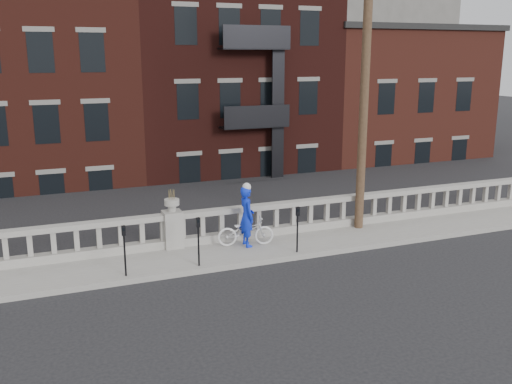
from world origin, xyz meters
The scene contains 11 objects.
ground centered at (0.00, 0.00, 0.00)m, with size 120.00×120.00×0.00m, color black.
sidewalk centered at (0.00, 3.00, 0.07)m, with size 32.00×2.20×0.15m, color gray.
balustrade centered at (0.00, 3.95, 0.64)m, with size 28.00×0.34×1.03m.
planter_pedestal centered at (0.00, 3.95, 0.83)m, with size 0.55×0.55×1.76m.
lower_level centered at (0.56, 23.04, 2.63)m, with size 80.00×44.00×20.80m.
utility_pole centered at (6.20, 3.60, 5.24)m, with size 1.60×0.28×10.00m.
parking_meter_a centered at (-1.70, 2.15, 1.00)m, with size 0.10×0.09×1.36m.
parking_meter_b centered at (0.27, 2.15, 1.00)m, with size 0.10×0.09×1.36m.
parking_meter_c centered at (3.23, 2.15, 1.00)m, with size 0.10×0.09×1.36m.
bicycle centered at (2.06, 3.29, 0.59)m, with size 0.59×1.69×0.89m, color silver.
cyclist centered at (2.08, 3.24, 1.06)m, with size 0.66×0.44×1.82m, color #0D27D0.
Camera 1 is at (-3.73, -11.97, 5.73)m, focal length 40.00 mm.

